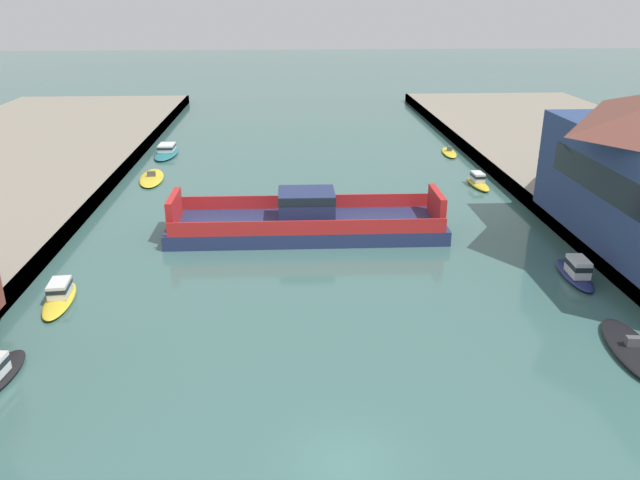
% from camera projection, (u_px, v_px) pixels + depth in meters
% --- Properties ---
extents(ground_plane, '(400.00, 400.00, 0.00)m').
position_uv_depth(ground_plane, '(346.00, 464.00, 24.84)').
color(ground_plane, '#3D6660').
extents(chain_ferry, '(21.16, 6.41, 3.48)m').
position_uv_depth(chain_ferry, '(307.00, 221.00, 48.25)').
color(chain_ferry, navy).
rests_on(chain_ferry, ground).
extents(moored_boat_near_left, '(3.08, 7.22, 0.86)m').
position_uv_depth(moored_boat_near_left, '(152.00, 178.00, 62.83)').
color(moored_boat_near_left, yellow).
rests_on(moored_boat_near_left, ground).
extents(moored_boat_mid_left, '(2.54, 7.16, 1.18)m').
position_uv_depth(moored_boat_mid_left, '(166.00, 151.00, 72.50)').
color(moored_boat_mid_left, '#237075').
rests_on(moored_boat_mid_left, ground).
extents(moored_boat_mid_right, '(1.94, 5.38, 0.87)m').
position_uv_depth(moored_boat_mid_right, '(449.00, 152.00, 72.94)').
color(moored_boat_mid_right, yellow).
rests_on(moored_boat_mid_right, ground).
extents(moored_boat_far_left, '(2.98, 6.77, 0.95)m').
position_uv_depth(moored_boat_far_left, '(632.00, 349.00, 32.41)').
color(moored_boat_far_left, black).
rests_on(moored_boat_far_left, ground).
extents(moored_boat_far_right, '(1.79, 5.36, 1.53)m').
position_uv_depth(moored_boat_far_right, '(576.00, 271.00, 40.75)').
color(moored_boat_far_right, navy).
rests_on(moored_boat_far_right, ground).
extents(moored_boat_upstream_a, '(1.63, 4.92, 1.27)m').
position_uv_depth(moored_boat_upstream_a, '(478.00, 181.00, 60.72)').
color(moored_boat_upstream_a, yellow).
rests_on(moored_boat_upstream_a, ground).
extents(moored_boat_upstream_b, '(2.05, 5.36, 1.25)m').
position_uv_depth(moored_boat_upstream_b, '(60.00, 295.00, 37.72)').
color(moored_boat_upstream_b, yellow).
rests_on(moored_boat_upstream_b, ground).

